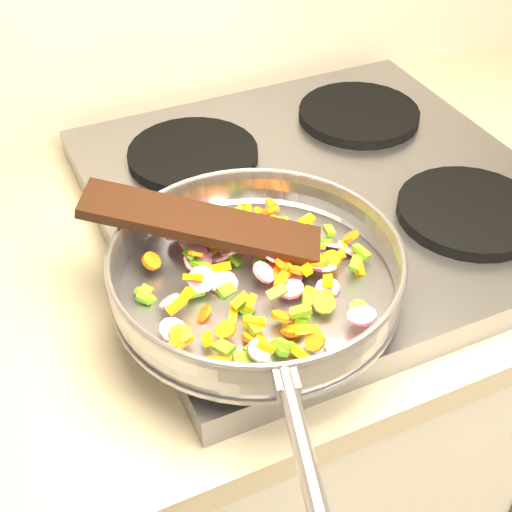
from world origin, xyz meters
name	(u,v)px	position (x,y,z in m)	size (l,w,h in m)	color
cooktop	(323,198)	(-0.70, 1.67, 0.92)	(0.60, 0.60, 0.04)	#939399
grate_fl	(278,271)	(-0.84, 1.52, 0.95)	(0.19, 0.19, 0.02)	black
grate_fr	(470,211)	(-0.56, 1.52, 0.95)	(0.19, 0.19, 0.02)	black
grate_bl	(193,155)	(-0.84, 1.81, 0.95)	(0.19, 0.19, 0.02)	black
grate_br	(359,114)	(-0.56, 1.81, 0.95)	(0.19, 0.19, 0.02)	black
saute_pan	(256,271)	(-0.88, 1.50, 0.99)	(0.37, 0.52, 0.06)	#9E9EA5
vegetable_heap	(262,273)	(-0.87, 1.50, 0.97)	(0.27, 0.28, 0.05)	#CE1452
wooden_spatula	(202,223)	(-0.91, 1.58, 1.01)	(0.28, 0.06, 0.01)	black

